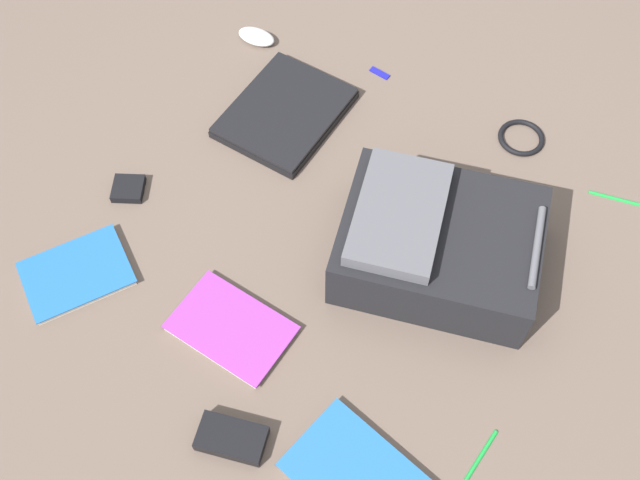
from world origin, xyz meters
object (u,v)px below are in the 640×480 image
computer_mouse (256,37)px  pen_blue (479,460)px  book_manual (356,476)px  book_blue (77,274)px  laptop (285,113)px  cable_coil (521,138)px  usb_stick (380,73)px  backpack (436,243)px  earbud_pouch (128,189)px  book_red (231,328)px  pen_black (619,199)px  power_brick (232,438)px

computer_mouse → pen_blue: bearing=49.0°
book_manual → book_blue: 0.77m
laptop → cable_coil: size_ratio=2.74×
book_blue → computer_mouse: size_ratio=2.67×
usb_stick → backpack: bearing=41.3°
book_manual → earbud_pouch: 0.87m
computer_mouse → usb_stick: (-0.08, 0.35, -0.01)m
book_blue → book_red: same height
laptop → pen_black: 0.85m
computer_mouse → earbud_pouch: computer_mouse is taller
earbud_pouch → usb_stick: size_ratio=1.29×
laptop → usb_stick: laptop is taller
earbud_pouch → usb_stick: earbud_pouch is taller
computer_mouse → power_brick: 1.12m
book_red → pen_blue: (-0.03, 0.58, -0.00)m
power_brick → book_manual: bearing=105.8°
book_manual → pen_blue: 0.25m
backpack → book_manual: (0.51, 0.10, -0.07)m
laptop → power_brick: (0.76, 0.38, -0.00)m
cable_coil → pen_blue: (0.79, 0.27, -0.00)m
cable_coil → pen_blue: cable_coil is taller
laptop → usb_stick: size_ratio=5.65×
pen_black → book_manual: bearing=-12.5°
power_brick → pen_black: bearing=155.3°
backpack → power_brick: 0.60m
book_manual → usb_stick: size_ratio=5.11×
book_red → power_brick: bearing=35.9°
laptop → book_red: (0.57, 0.23, -0.01)m
computer_mouse → usb_stick: bearing=96.1°
cable_coil → pen_black: bearing=80.8°
cable_coil → pen_black: cable_coil is taller
backpack → pen_black: size_ratio=3.53×
backpack → power_brick: backpack is taller
earbud_pouch → computer_mouse: bearing=-177.4°
pen_blue → laptop: bearing=-123.4°
laptop → book_blue: 0.66m
laptop → cable_coil: bearing=115.0°
book_manual → power_brick: bearing=-74.2°
computer_mouse → pen_black: 1.04m
book_manual → usb_stick: (-0.95, -0.49, -0.00)m
book_blue → computer_mouse: bearing=-174.7°
book_manual → usb_stick: book_manual is taller
laptop → pen_blue: laptop is taller
book_manual → pen_black: 0.93m
usb_stick → earbud_pouch: bearing=-26.2°
book_red → power_brick: power_brick is taller
backpack → pen_blue: 0.46m
book_manual → pen_black: (-0.90, 0.20, -0.00)m
pen_black → pen_blue: 0.75m
cable_coil → usb_stick: (-0.01, -0.42, -0.00)m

